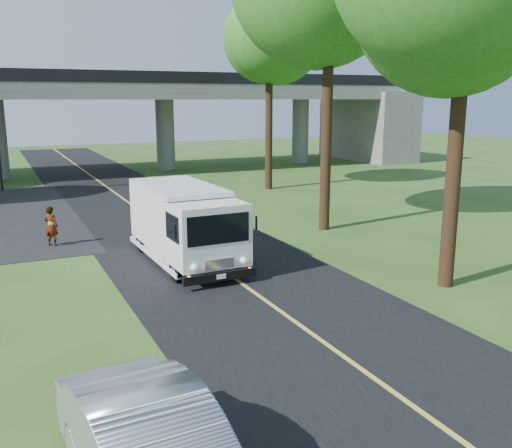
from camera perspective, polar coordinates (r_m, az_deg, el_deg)
ground at (r=14.24m, az=4.66°, el=-10.32°), size 120.00×120.00×0.00m
road at (r=23.02m, az=-7.77°, el=-1.45°), size 7.00×90.00×0.02m
lane_line at (r=23.02m, az=-7.78°, el=-1.40°), size 0.12×90.00×0.01m
overpass at (r=43.87m, az=-16.81°, el=10.73°), size 54.00×10.00×7.30m
tree_right_far at (r=35.08m, az=1.77°, el=17.06°), size 5.77×5.67×10.99m
step_van at (r=19.41m, az=-7.15°, el=0.21°), size 2.44×6.26×2.60m
pedestrian at (r=22.88m, az=-19.79°, el=-0.21°), size 0.67×0.65×1.54m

